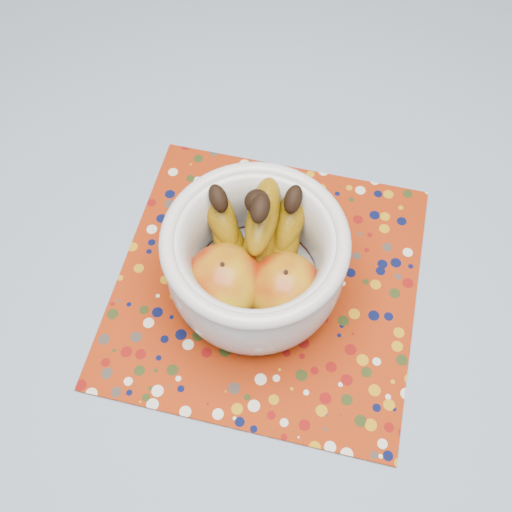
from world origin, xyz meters
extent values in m
plane|color=#2D2826|center=(0.00, 0.00, 0.00)|extent=(4.00, 4.00, 0.00)
cube|color=brown|center=(0.00, 0.00, 0.73)|extent=(1.20, 1.20, 0.04)
cylinder|color=brown|center=(-0.53, 0.53, 0.35)|extent=(0.06, 0.06, 0.71)
cube|color=slate|center=(0.00, 0.00, 0.76)|extent=(1.32, 1.32, 0.01)
cube|color=maroon|center=(-0.01, -0.01, 0.76)|extent=(0.38, 0.38, 0.00)
cylinder|color=silver|center=(-0.02, -0.02, 0.77)|extent=(0.10, 0.10, 0.01)
cylinder|color=silver|center=(-0.02, -0.02, 0.78)|extent=(0.15, 0.15, 0.01)
torus|color=silver|center=(-0.02, -0.02, 0.88)|extent=(0.20, 0.20, 0.02)
ellipsoid|color=maroon|center=(-0.05, -0.05, 0.83)|extent=(0.09, 0.09, 0.08)
ellipsoid|color=maroon|center=(0.02, -0.04, 0.82)|extent=(0.08, 0.08, 0.08)
sphere|color=black|center=(-0.03, 0.03, 0.89)|extent=(0.03, 0.03, 0.03)
camera|label=1|loc=(0.04, -0.33, 1.42)|focal=42.00mm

